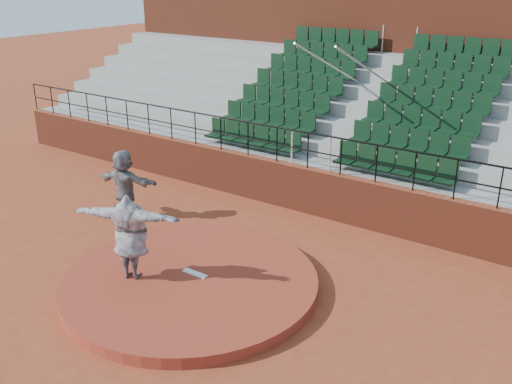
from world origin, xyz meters
TOP-DOWN VIEW (x-y plane):
  - ground at (0.00, 0.00)m, footprint 90.00×90.00m
  - pitchers_mound at (0.00, 0.00)m, footprint 5.50×5.50m
  - pitching_rubber at (0.00, 0.15)m, footprint 0.60×0.15m
  - boundary_wall at (0.00, 5.00)m, footprint 24.00×0.30m
  - wall_railing at (0.00, 5.00)m, footprint 24.04×0.05m
  - seating_deck at (0.00, 8.65)m, footprint 24.00×5.97m
  - press_box_facade at (0.00, 12.60)m, footprint 24.00×3.00m
  - pitcher at (-1.03, -0.67)m, footprint 2.41×1.43m
  - fielder at (-3.87, 1.83)m, footprint 1.88×0.95m

SIDE VIEW (x-z plane):
  - ground at x=0.00m, z-range 0.00..0.00m
  - pitchers_mound at x=0.00m, z-range 0.00..0.25m
  - pitching_rubber at x=0.00m, z-range 0.25..0.28m
  - boundary_wall at x=0.00m, z-range 0.00..1.30m
  - fielder at x=-3.87m, z-range 0.00..1.95m
  - pitcher at x=-1.03m, z-range 0.25..2.15m
  - seating_deck at x=0.00m, z-range -0.87..3.76m
  - wall_railing at x=0.00m, z-range 1.52..2.54m
  - press_box_facade at x=0.00m, z-range 0.00..7.10m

